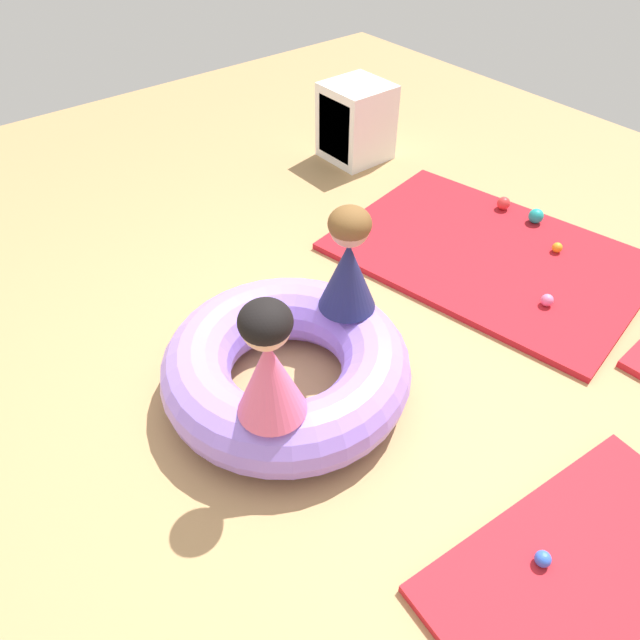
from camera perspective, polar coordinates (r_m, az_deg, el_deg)
ground_plane at (r=2.87m, az=-2.42°, el=-7.47°), size 8.00×8.00×0.00m
gym_mat_near_left at (r=3.84m, az=15.68°, el=6.00°), size 1.98×1.57×0.04m
inflatable_cushion at (r=2.79m, az=-3.21°, el=-4.50°), size 1.15×1.15×0.32m
child_in_pink at (r=2.22m, az=-4.90°, el=-4.05°), size 0.34×0.34×0.55m
child_in_navy at (r=2.71m, az=2.71°, el=5.60°), size 0.31×0.31×0.53m
play_ball_teal at (r=4.18m, az=19.82°, el=9.27°), size 0.10×0.10×0.10m
play_ball_blue at (r=2.49m, az=20.40°, el=-20.47°), size 0.06×0.06×0.06m
play_ball_red at (r=4.27m, az=17.03°, el=10.55°), size 0.09×0.09×0.09m
play_ball_orange at (r=3.95m, az=21.59°, el=6.41°), size 0.06×0.06×0.06m
play_ball_pink at (r=3.50m, az=20.75°, el=1.78°), size 0.07×0.07×0.07m
storage_cube at (r=4.74m, az=3.21°, el=18.20°), size 0.44×0.44×0.56m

